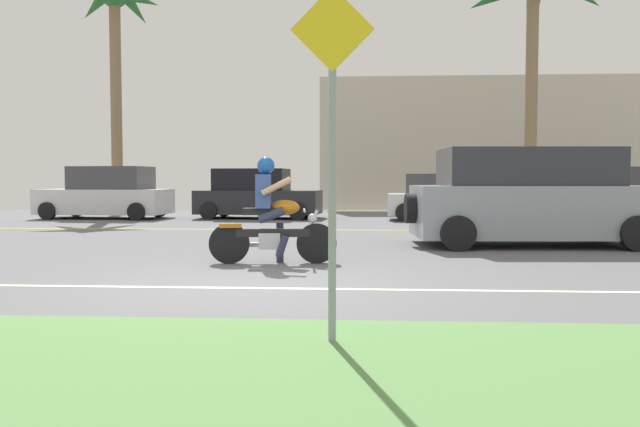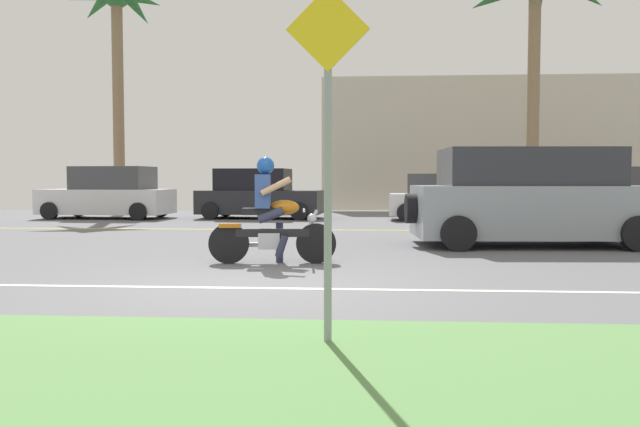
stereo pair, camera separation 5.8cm
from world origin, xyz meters
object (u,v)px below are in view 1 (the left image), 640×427
Objects in this scene: suv_nearby at (529,198)px; parked_car_3 at (616,196)px; parked_car_2 at (445,199)px; street_sign at (332,132)px; parked_car_0 at (107,194)px; motorcyclist at (272,219)px; parked_car_1 at (257,195)px; palm_tree_0 at (114,19)px.

parked_car_3 is (4.49, 7.39, -0.15)m from suv_nearby.
parked_car_2 is 15.82m from street_sign.
parked_car_0 is (-11.54, 7.89, -0.13)m from suv_nearby.
suv_nearby reaches higher than parked_car_0.
suv_nearby is 8.63m from street_sign.
parked_car_1 reaches higher than motorcyclist.
parked_car_3 is at bearing 58.70° from suv_nearby.
palm_tree_0 is at bearing 170.63° from parked_car_3.
palm_tree_0 is at bearing 119.68° from motorcyclist.
palm_tree_0 reaches higher than street_sign.
street_sign is at bearing -64.44° from palm_tree_0.
suv_nearby is 1.74× the size of street_sign.
palm_tree_0 is (-7.47, 13.10, 6.32)m from motorcyclist.
parked_car_0 reaches higher than parked_car_3.
parked_car_0 is 6.63m from palm_tree_0.
motorcyclist is at bearing -57.41° from parked_car_0.
suv_nearby is 1.11× the size of parked_car_3.
street_sign is (8.61, -18.00, -5.37)m from palm_tree_0.
palm_tree_0 is (-5.40, 1.82, 6.25)m from parked_car_1.
street_sign is at bearing -117.48° from parked_car_3.
motorcyclist is 13.79m from parked_car_3.
motorcyclist is 0.72× the size of street_sign.
parked_car_1 is 11.19m from parked_car_3.
suv_nearby is at bearing -85.25° from parked_car_2.
parked_car_1 is at bearing 100.40° from motorcyclist.
parked_car_1 reaches higher than parked_car_2.
street_sign is (3.21, -16.18, 0.88)m from parked_car_1.
parked_car_1 is (-6.66, 8.29, -0.16)m from suv_nearby.
parked_car_0 reaches higher than motorcyclist.
motorcyclist is at bearing -131.22° from parked_car_3.
palm_tree_0 is (-11.42, 2.46, 6.33)m from parked_car_2.
palm_tree_0 reaches higher than parked_car_0.
parked_car_2 is at bearing 177.02° from parked_car_3.
palm_tree_0 reaches higher than parked_car_2.
parked_car_1 is 0.48× the size of palm_tree_0.
motorcyclist is 5.12m from street_sign.
street_sign is at bearing -62.83° from parked_car_0.
palm_tree_0 is at bearing 167.83° from parked_car_2.
parked_car_2 is (-0.64, 7.65, -0.23)m from suv_nearby.
parked_car_3 is (5.13, -0.27, 0.09)m from parked_car_2.
palm_tree_0 reaches higher than suv_nearby.
parked_car_0 is 1.57× the size of street_sign.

